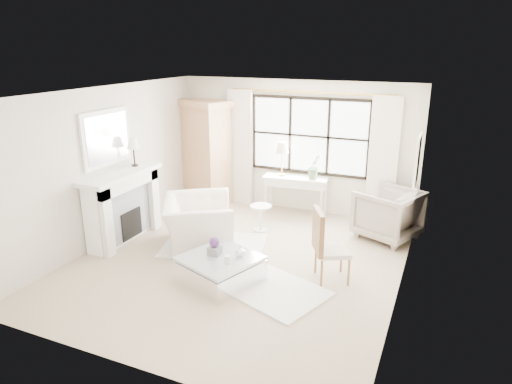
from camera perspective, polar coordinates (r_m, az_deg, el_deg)
floor at (r=7.49m, az=-2.25°, el=-8.67°), size 5.50×5.50×0.00m
ceiling at (r=6.73m, az=-2.54°, el=12.34°), size 5.50×5.50×0.00m
wall_back at (r=9.46m, az=4.88°, el=5.68°), size 5.00×0.00×5.00m
wall_front at (r=4.83m, az=-16.79°, el=-7.47°), size 5.00×0.00×5.00m
wall_left at (r=8.35m, az=-18.06°, el=3.17°), size 0.00×5.50×5.50m
wall_right at (r=6.36m, az=18.35°, el=-1.38°), size 0.00×5.50×5.50m
window_pane at (r=9.31m, az=6.65°, el=6.98°), size 2.40×0.02×1.50m
window_frame at (r=9.30m, az=6.63°, el=6.97°), size 2.50×0.04×1.50m
curtain_rod at (r=9.12m, az=6.73°, el=12.29°), size 3.30×0.04×0.04m
curtain_left at (r=9.84m, az=-1.99°, el=5.52°), size 0.55×0.10×2.47m
curtain_right at (r=9.00m, az=15.59°, el=3.67°), size 0.55×0.10×2.47m
fireplace at (r=8.41m, az=-16.43°, el=-1.59°), size 0.58×1.66×1.26m
mirror_frame at (r=8.23m, az=-18.23°, el=6.45°), size 0.05×1.15×0.95m
mirror_glass at (r=8.21m, az=-18.07°, el=6.44°), size 0.02×1.00×0.80m
art_frame at (r=7.95m, az=19.54°, el=3.78°), size 0.04×0.62×0.82m
art_canvas at (r=7.95m, az=19.39°, el=3.80°), size 0.01×0.52×0.72m
mantel_lamp at (r=8.45m, az=-15.11°, el=5.74°), size 0.22×0.22×0.51m
armoire at (r=10.04m, az=-6.26°, el=5.12°), size 1.30×1.06×2.24m
console_table at (r=9.40m, az=4.92°, el=-0.42°), size 1.34×0.59×0.80m
console_lamp at (r=9.23m, az=3.28°, el=5.44°), size 0.28×0.28×0.69m
orchid_plant at (r=9.08m, az=7.32°, el=3.17°), size 0.36×0.36×0.51m
side_table at (r=8.53m, az=0.60°, el=-2.80°), size 0.40×0.40×0.51m
rug_left at (r=8.05m, az=-5.22°, el=-6.65°), size 1.98×1.62×0.03m
rug_right at (r=6.67m, az=2.22°, el=-12.15°), size 1.69×1.48×0.03m
club_armchair at (r=7.93m, az=-7.22°, el=-3.89°), size 1.64×1.70×0.85m
wingback_chair at (r=8.54m, az=16.15°, el=-2.64°), size 1.30×1.29×0.91m
french_chair at (r=6.92m, az=9.27°, el=-8.41°), size 0.65×0.65×1.08m
coffee_table at (r=6.88m, az=-4.49°, el=-9.57°), size 1.28×1.28×0.38m
planter_box at (r=6.84m, az=-5.18°, el=-7.32°), size 0.18×0.18×0.13m
planter_flowers at (r=6.78m, az=-5.22°, el=-6.26°), size 0.15×0.15×0.15m
pillar_candle at (r=6.57m, az=-3.63°, el=-8.43°), size 0.08×0.08×0.12m
coffee_vase at (r=6.77m, az=-1.97°, el=-7.40°), size 0.18×0.18×0.16m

